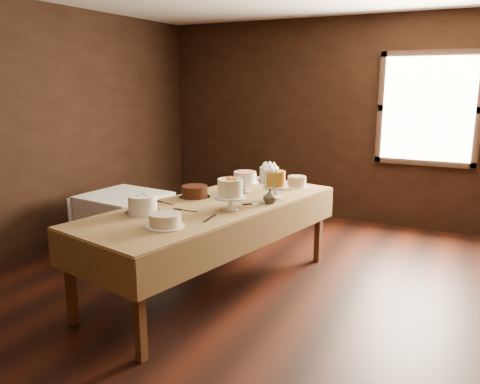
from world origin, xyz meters
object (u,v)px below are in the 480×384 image
display_table (213,211)px  cake_chocolate (195,192)px  cake_caramel (276,187)px  cake_flowers (230,196)px  cake_server_e (167,203)px  flower_vase (270,196)px  cake_meringue (269,175)px  cake_swirl (143,205)px  cake_lattice (245,183)px  cake_server_b (208,220)px  cake_speckled (297,182)px  cake_server_a (190,211)px  cake_server_c (229,196)px  cake_cream (165,221)px  side_table (123,201)px  cake_server_d (259,203)px

display_table → cake_chocolate: cake_chocolate is taller
cake_caramel → cake_flowers: cake_flowers is taller
cake_server_e → flower_vase: (0.85, 0.44, 0.06)m
cake_meringue → cake_swirl: cake_meringue is taller
cake_lattice → cake_caramel: size_ratio=1.02×
cake_flowers → cake_server_b: (-0.02, -0.37, -0.12)m
cake_meringue → cake_server_e: (-0.44, -1.37, -0.08)m
cake_swirl → cake_server_b: (0.61, 0.06, -0.07)m
cake_speckled → cake_server_a: size_ratio=1.15×
cake_caramel → cake_server_c: size_ratio=1.19×
cake_chocolate → cake_swirl: 0.69m
display_table → cake_meringue: 1.20m
cake_server_e → cake_cream: bearing=-43.9°
cake_server_a → side_table: bearing=148.8°
cake_meringue → flower_vase: 1.01m
side_table → cake_server_e: (1.06, -0.62, 0.23)m
display_table → cake_server_c: size_ratio=11.87×
cake_chocolate → cake_flowers: 0.58m
side_table → cake_server_e: bearing=-30.4°
display_table → cake_flowers: (0.25, -0.12, 0.19)m
cake_caramel → cake_server_d: cake_caramel is taller
display_table → cake_server_a: 0.32m
cake_caramel → cake_server_d: 0.28m
cake_server_c → cake_server_d: 0.43m
cake_caramel → cake_flowers: 0.60m
side_table → cake_chocolate: (1.16, -0.30, 0.28)m
cake_server_e → cake_server_b: bearing=-14.1°
cake_flowers → cake_cream: size_ratio=0.84×
cake_caramel → cake_cream: cake_caramel is taller
cake_cream → flower_vase: flower_vase is taller
cake_swirl → cake_server_d: bearing=44.5°
cake_meringue → cake_chocolate: (-0.34, -1.06, -0.02)m
display_table → cake_server_c: 0.36m
side_table → cake_caramel: 1.92m
cake_chocolate → cake_lattice: bearing=53.2°
display_table → cake_flowers: bearing=-25.0°
cake_speckled → flower_vase: bearing=-88.7°
cake_speckled → cake_caramel: bearing=-90.2°
cake_cream → flower_vase: 1.14m
cake_meringue → side_table: bearing=-153.3°
side_table → cake_flowers: 1.81m
cake_cream → side_table: bearing=140.0°
side_table → cake_speckled: cake_speckled is taller
display_table → cake_flowers: cake_flowers is taller
cake_server_c → flower_vase: size_ratio=1.80×
cake_server_c → cake_server_a: bearing=166.6°
cake_swirl → cake_server_d: cake_swirl is taller
cake_lattice → flower_vase: cake_lattice is taller
cake_speckled → cake_chocolate: (-0.72, -0.91, 0.00)m
cake_server_e → cake_chocolate: bearing=83.6°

